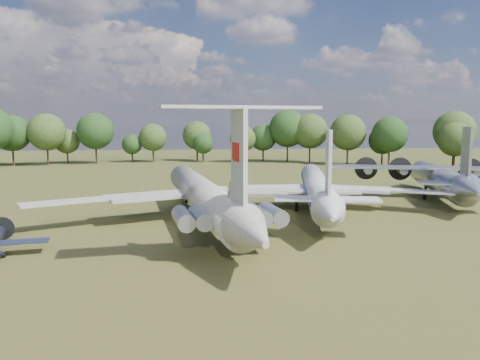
{
  "coord_description": "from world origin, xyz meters",
  "views": [
    {
      "loc": [
        2.83,
        -56.91,
        12.23
      ],
      "look_at": [
        9.82,
        0.45,
        5.0
      ],
      "focal_mm": 35.0,
      "sensor_mm": 36.0,
      "label": 1
    }
  ],
  "objects": [
    {
      "name": "ground",
      "position": [
        0.0,
        0.0,
        0.0
      ],
      "size": [
        300.0,
        300.0,
        0.0
      ],
      "primitive_type": "plane",
      "color": "#2B4316",
      "rests_on": "ground"
    },
    {
      "name": "il62_airliner",
      "position": [
        5.11,
        -0.51,
        2.64
      ],
      "size": [
        47.96,
        58.7,
        5.28
      ],
      "primitive_type": null,
      "rotation": [
        0.0,
        0.0,
        0.13
      ],
      "color": "beige",
      "rests_on": "ground"
    },
    {
      "name": "tu104_jet",
      "position": [
        21.32,
        5.69,
        2.41
      ],
      "size": [
        45.96,
        55.08,
        4.83
      ],
      "primitive_type": null,
      "rotation": [
        0.0,
        0.0,
        -0.22
      ],
      "color": "silver",
      "rests_on": "ground"
    },
    {
      "name": "an12_transport",
      "position": [
        43.22,
        12.23,
        2.52
      ],
      "size": [
        43.64,
        46.36,
        5.03
      ],
      "primitive_type": null,
      "rotation": [
        0.0,
        0.0,
        -0.29
      ],
      "color": "#A2A5A9",
      "rests_on": "ground"
    },
    {
      "name": "person_on_il62",
      "position": [
        7.0,
        -15.17,
        6.06
      ],
      "size": [
        0.64,
        0.5,
        1.56
      ],
      "primitive_type": "imported",
      "rotation": [
        0.0,
        0.0,
        2.89
      ],
      "color": "#96784C",
      "rests_on": "il62_airliner"
    }
  ]
}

